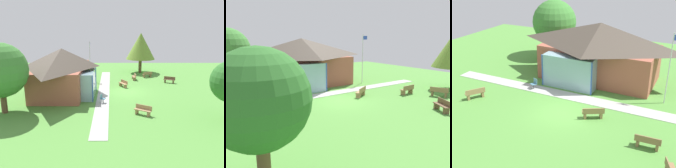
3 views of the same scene
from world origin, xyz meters
The scene contains 12 objects.
ground_plane centered at (0.00, 0.00, 0.00)m, with size 44.00×44.00×0.00m, color #54933D.
pavilion centered at (-0.08, 7.10, 2.61)m, with size 10.85×6.82×5.02m.
footpath centered at (0.00, 2.57, 0.01)m, with size 23.30×1.30×0.03m, color #ADADA8.
flagpole centered at (6.22, 4.73, 2.99)m, with size 0.64×0.08×5.41m.
bench_mid_left centered at (-7.06, -1.04, 0.40)m, with size 1.17×1.50×0.84m.
bench_rear_near_path centered at (2.24, 0.19, 0.40)m, with size 1.52×1.12×0.84m.
bench_lawn_far_right centered at (7.89, -3.67, 0.40)m, with size 0.99×1.55×0.84m.
bench_mid_right centered at (6.27, -1.55, 0.40)m, with size 1.52×0.51×0.84m.
bench_front_right centered at (4.37, -6.10, 0.40)m, with size 1.03×1.55×0.84m.
patio_chair_west centered at (-3.95, 2.55, 0.42)m, with size 0.57×0.57×0.86m.
tree_lawn_corner centered at (-8.43, -7.58, 3.23)m, with size 3.28×3.28×4.90m.
tree_behind_pavilion_left centered at (-6.56, 11.00, 3.76)m, with size 4.65×4.65×6.10m.
Camera 2 is at (-10.16, -14.43, 5.13)m, focal length 35.91 mm.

